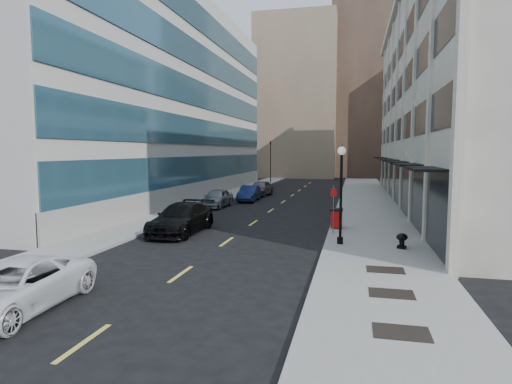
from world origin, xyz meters
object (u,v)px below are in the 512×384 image
at_px(traffic_signal, 271,144).
at_px(car_black_pickup, 181,218).
at_px(lamppost, 341,186).
at_px(urn_planter, 402,239).
at_px(sign_post, 333,203).
at_px(car_white_van, 14,287).
at_px(car_grey_sedan, 260,188).
at_px(car_silver_sedan, 217,198).
at_px(trash_bin, 337,218).
at_px(car_blue_sedan, 249,193).

distance_m(traffic_signal, car_black_pickup, 38.69).
relative_size(lamppost, urn_planter, 6.84).
bearing_deg(sign_post, traffic_signal, 115.23).
relative_size(lamppost, sign_post, 1.81).
bearing_deg(car_white_van, car_grey_sedan, 87.66).
distance_m(car_white_van, car_silver_sedan, 23.72).
bearing_deg(trash_bin, car_white_van, -117.35).
bearing_deg(car_silver_sedan, car_grey_sedan, 82.16).
relative_size(traffic_signal, car_black_pickup, 1.20).
xyz_separation_m(car_black_pickup, car_grey_sedan, (0.00, 21.03, -0.04)).
height_order(car_white_van, car_silver_sedan, car_silver_sedan).
distance_m(car_white_van, trash_bin, 17.40).
xyz_separation_m(car_black_pickup, car_silver_sedan, (-1.60, 11.31, -0.08)).
height_order(traffic_signal, car_black_pickup, traffic_signal).
height_order(traffic_signal, lamppost, traffic_signal).
relative_size(car_white_van, car_grey_sedan, 1.12).
bearing_deg(car_white_van, lamppost, 47.99).
xyz_separation_m(car_grey_sedan, urn_planter, (11.80, -22.92, -0.23)).
xyz_separation_m(car_white_van, urn_planter, (11.80, 10.46, -0.16)).
relative_size(traffic_signal, lamppost, 1.44).
bearing_deg(car_grey_sedan, sign_post, -62.04).
relative_size(car_black_pickup, urn_planter, 8.22).
bearing_deg(sign_post, car_blue_sedan, 128.18).
relative_size(car_silver_sedan, trash_bin, 3.89).
bearing_deg(trash_bin, car_black_pickup, -159.82).
height_order(car_black_pickup, trash_bin, car_black_pickup).
distance_m(car_white_van, lamppost, 14.21).
bearing_deg(urn_planter, car_white_van, -138.45).
bearing_deg(urn_planter, trash_bin, 124.43).
height_order(car_black_pickup, car_grey_sedan, car_black_pickup).
bearing_deg(car_white_van, car_black_pickup, 87.66).
xyz_separation_m(car_white_van, car_silver_sedan, (-1.60, 23.66, 0.03)).
height_order(car_black_pickup, sign_post, sign_post).
distance_m(car_blue_sedan, trash_bin, 15.87).
distance_m(traffic_signal, trash_bin, 37.50).
relative_size(car_blue_sedan, sign_post, 1.64).
relative_size(car_white_van, car_silver_sedan, 1.18).
xyz_separation_m(traffic_signal, trash_bin, (10.90, -35.54, -4.94)).
bearing_deg(traffic_signal, trash_bin, -72.95).
xyz_separation_m(car_silver_sedan, trash_bin, (10.20, -8.54, 0.01)).
xyz_separation_m(trash_bin, lamppost, (0.35, -4.33, 2.22)).
bearing_deg(traffic_signal, lamppost, -74.23).
distance_m(car_black_pickup, trash_bin, 9.04).
xyz_separation_m(car_white_van, car_blue_sedan, (0.00, 28.46, -0.01)).
relative_size(car_blue_sedan, urn_planter, 6.20).
bearing_deg(car_grey_sedan, urn_planter, -57.57).
height_order(car_silver_sedan, sign_post, sign_post).
distance_m(car_black_pickup, lamppost, 9.34).
bearing_deg(car_grey_sedan, car_blue_sedan, -84.82).
bearing_deg(urn_planter, car_black_pickup, 170.90).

